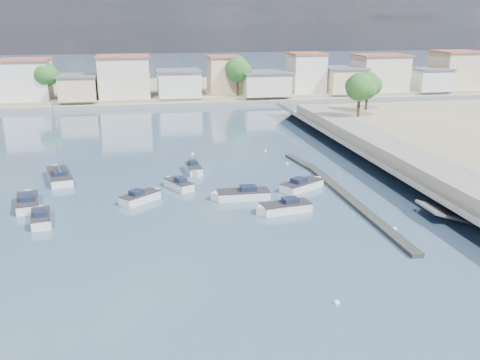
{
  "coord_description": "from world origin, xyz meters",
  "views": [
    {
      "loc": [
        -12.66,
        -35.74,
        16.94
      ],
      "look_at": [
        -2.97,
        14.47,
        1.4
      ],
      "focal_mm": 40.0,
      "sensor_mm": 36.0,
      "label": 1
    }
  ],
  "objects_px": {
    "motorboat_d": "(283,208)",
    "motorboat_g": "(194,169)",
    "motorboat_c": "(240,195)",
    "sailboat": "(59,176)",
    "motorboat_a": "(41,218)",
    "motorboat_h": "(304,185)",
    "motorboat_e": "(28,202)",
    "motorboat_b": "(142,197)",
    "motorboat_f": "(178,185)"
  },
  "relations": [
    {
      "from": "motorboat_g",
      "to": "motorboat_d",
      "type": "bearing_deg",
      "value": -65.57
    },
    {
      "from": "motorboat_a",
      "to": "motorboat_c",
      "type": "xyz_separation_m",
      "value": [
        18.12,
        2.86,
        0.0
      ]
    },
    {
      "from": "motorboat_h",
      "to": "motorboat_f",
      "type": "bearing_deg",
      "value": 168.18
    },
    {
      "from": "motorboat_d",
      "to": "motorboat_g",
      "type": "bearing_deg",
      "value": 114.43
    },
    {
      "from": "motorboat_b",
      "to": "motorboat_e",
      "type": "bearing_deg",
      "value": 176.34
    },
    {
      "from": "sailboat",
      "to": "motorboat_c",
      "type": "bearing_deg",
      "value": -29.31
    },
    {
      "from": "motorboat_d",
      "to": "motorboat_e",
      "type": "distance_m",
      "value": 23.91
    },
    {
      "from": "motorboat_a",
      "to": "motorboat_f",
      "type": "height_order",
      "value": "same"
    },
    {
      "from": "motorboat_e",
      "to": "sailboat",
      "type": "distance_m",
      "value": 8.67
    },
    {
      "from": "motorboat_d",
      "to": "motorboat_a",
      "type": "bearing_deg",
      "value": 175.86
    },
    {
      "from": "motorboat_e",
      "to": "motorboat_g",
      "type": "xyz_separation_m",
      "value": [
        16.56,
        8.28,
        0.0
      ]
    },
    {
      "from": "motorboat_d",
      "to": "motorboat_e",
      "type": "height_order",
      "value": "same"
    },
    {
      "from": "motorboat_c",
      "to": "sailboat",
      "type": "xyz_separation_m",
      "value": [
        -18.24,
        10.24,
        0.03
      ]
    },
    {
      "from": "motorboat_e",
      "to": "sailboat",
      "type": "xyz_separation_m",
      "value": [
        1.77,
        8.49,
        0.03
      ]
    },
    {
      "from": "motorboat_d",
      "to": "sailboat",
      "type": "xyz_separation_m",
      "value": [
        -21.34,
        14.63,
        0.03
      ]
    },
    {
      "from": "motorboat_b",
      "to": "motorboat_g",
      "type": "height_order",
      "value": "same"
    },
    {
      "from": "motorboat_a",
      "to": "motorboat_f",
      "type": "bearing_deg",
      "value": 31.02
    },
    {
      "from": "motorboat_c",
      "to": "motorboat_d",
      "type": "bearing_deg",
      "value": -54.77
    },
    {
      "from": "motorboat_f",
      "to": "motorboat_g",
      "type": "distance_m",
      "value": 5.9
    },
    {
      "from": "motorboat_a",
      "to": "motorboat_g",
      "type": "bearing_deg",
      "value": 41.3
    },
    {
      "from": "motorboat_c",
      "to": "motorboat_e",
      "type": "xyz_separation_m",
      "value": [
        -20.0,
        1.75,
        -0.0
      ]
    },
    {
      "from": "motorboat_d",
      "to": "motorboat_e",
      "type": "bearing_deg",
      "value": 165.11
    },
    {
      "from": "motorboat_e",
      "to": "motorboat_f",
      "type": "relative_size",
      "value": 1.39
    },
    {
      "from": "motorboat_d",
      "to": "motorboat_e",
      "type": "relative_size",
      "value": 0.93
    },
    {
      "from": "motorboat_a",
      "to": "motorboat_c",
      "type": "height_order",
      "value": "same"
    },
    {
      "from": "motorboat_b",
      "to": "motorboat_h",
      "type": "relative_size",
      "value": 0.81
    },
    {
      "from": "motorboat_a",
      "to": "motorboat_g",
      "type": "distance_m",
      "value": 19.53
    },
    {
      "from": "motorboat_b",
      "to": "motorboat_d",
      "type": "bearing_deg",
      "value": -23.53
    },
    {
      "from": "motorboat_f",
      "to": "motorboat_h",
      "type": "relative_size",
      "value": 0.81
    },
    {
      "from": "motorboat_e",
      "to": "motorboat_h",
      "type": "relative_size",
      "value": 1.12
    },
    {
      "from": "motorboat_d",
      "to": "motorboat_f",
      "type": "height_order",
      "value": "same"
    },
    {
      "from": "motorboat_a",
      "to": "sailboat",
      "type": "distance_m",
      "value": 13.1
    },
    {
      "from": "sailboat",
      "to": "motorboat_h",
      "type": "bearing_deg",
      "value": -18.22
    },
    {
      "from": "motorboat_c",
      "to": "motorboat_h",
      "type": "xyz_separation_m",
      "value": [
        7.04,
        1.92,
        -0.0
      ]
    },
    {
      "from": "motorboat_c",
      "to": "motorboat_g",
      "type": "relative_size",
      "value": 1.31
    },
    {
      "from": "motorboat_b",
      "to": "sailboat",
      "type": "distance_m",
      "value": 12.69
    },
    {
      "from": "motorboat_g",
      "to": "motorboat_h",
      "type": "height_order",
      "value": "same"
    },
    {
      "from": "motorboat_a",
      "to": "motorboat_e",
      "type": "height_order",
      "value": "same"
    },
    {
      "from": "motorboat_a",
      "to": "motorboat_h",
      "type": "bearing_deg",
      "value": 10.75
    },
    {
      "from": "motorboat_g",
      "to": "sailboat",
      "type": "xyz_separation_m",
      "value": [
        -14.79,
        0.21,
        0.03
      ]
    },
    {
      "from": "motorboat_c",
      "to": "motorboat_f",
      "type": "xyz_separation_m",
      "value": [
        -5.73,
        4.59,
        -0.0
      ]
    },
    {
      "from": "motorboat_e",
      "to": "motorboat_f",
      "type": "height_order",
      "value": "same"
    },
    {
      "from": "motorboat_a",
      "to": "sailboat",
      "type": "bearing_deg",
      "value": 90.54
    },
    {
      "from": "motorboat_e",
      "to": "motorboat_f",
      "type": "distance_m",
      "value": 14.56
    },
    {
      "from": "motorboat_g",
      "to": "motorboat_h",
      "type": "relative_size",
      "value": 0.87
    },
    {
      "from": "motorboat_a",
      "to": "motorboat_d",
      "type": "distance_m",
      "value": 21.28
    },
    {
      "from": "motorboat_g",
      "to": "motorboat_e",
      "type": "bearing_deg",
      "value": -153.44
    },
    {
      "from": "motorboat_c",
      "to": "sailboat",
      "type": "bearing_deg",
      "value": 150.69
    },
    {
      "from": "motorboat_g",
      "to": "motorboat_c",
      "type": "bearing_deg",
      "value": -71.03
    },
    {
      "from": "motorboat_a",
      "to": "sailboat",
      "type": "xyz_separation_m",
      "value": [
        -0.12,
        13.1,
        0.03
      ]
    }
  ]
}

